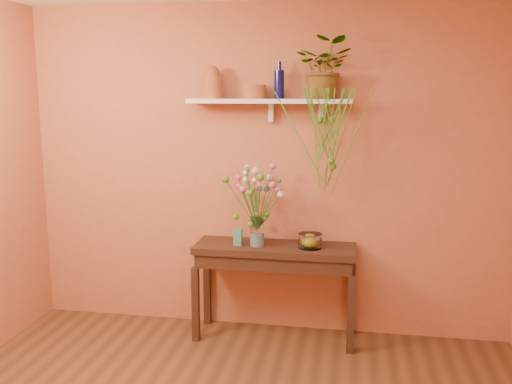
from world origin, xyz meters
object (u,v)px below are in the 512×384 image
(spider_plant, at_px, (325,68))
(blue_bottle, at_px, (279,84))
(terracotta_jug, at_px, (213,83))
(sideboard, at_px, (275,259))
(glass_bowl, at_px, (310,241))
(bouquet, at_px, (256,191))
(glass_vase, at_px, (257,234))

(spider_plant, bearing_deg, blue_bottle, 176.97)
(terracotta_jug, relative_size, spider_plant, 0.55)
(spider_plant, bearing_deg, sideboard, -165.00)
(sideboard, bearing_deg, glass_bowl, -4.14)
(glass_bowl, bearing_deg, sideboard, 175.86)
(sideboard, relative_size, bouquet, 2.46)
(sideboard, distance_m, spider_plant, 1.55)
(spider_plant, distance_m, bouquet, 1.08)
(sideboard, xyz_separation_m, glass_bowl, (0.28, -0.02, 0.16))
(glass_vase, xyz_separation_m, glass_bowl, (0.42, 0.02, -0.05))
(spider_plant, distance_m, glass_vase, 1.39)
(terracotta_jug, relative_size, glass_vase, 1.09)
(glass_vase, distance_m, bouquet, 0.35)
(bouquet, bearing_deg, sideboard, 17.04)
(sideboard, distance_m, glass_vase, 0.26)
(bouquet, distance_m, glass_bowl, 0.58)
(sideboard, distance_m, blue_bottle, 1.39)
(sideboard, xyz_separation_m, blue_bottle, (0.01, 0.12, 1.39))
(sideboard, distance_m, bouquet, 0.58)
(sideboard, distance_m, glass_bowl, 0.33)
(sideboard, height_order, spider_plant, spider_plant)
(spider_plant, bearing_deg, glass_bowl, -124.49)
(terracotta_jug, xyz_separation_m, glass_bowl, (0.80, -0.11, -1.23))
(glass_vase, relative_size, bouquet, 0.45)
(terracotta_jug, height_order, glass_bowl, terracotta_jug)
(sideboard, height_order, glass_bowl, glass_bowl)
(blue_bottle, bearing_deg, sideboard, -94.47)
(blue_bottle, bearing_deg, glass_vase, -132.70)
(glass_vase, bearing_deg, terracotta_jug, 160.57)
(terracotta_jug, distance_m, bouquet, 0.92)
(spider_plant, height_order, glass_vase, spider_plant)
(terracotta_jug, bearing_deg, sideboard, -10.02)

